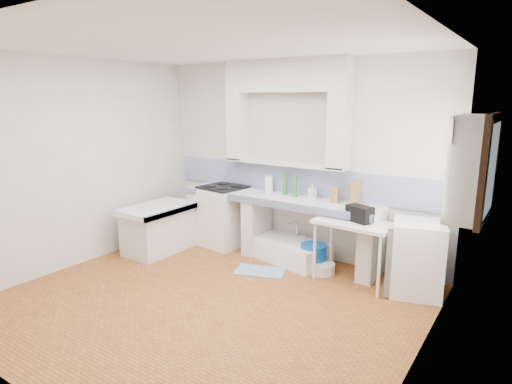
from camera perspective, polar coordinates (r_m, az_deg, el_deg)
The scene contains 36 objects.
floor at distance 5.11m, azimuth -6.46°, elevation -14.18°, with size 4.50×4.50×0.00m, color #9E5A28.
ceiling at distance 4.61m, azimuth -7.33°, elevation 18.80°, with size 4.50×4.50×0.00m, color silver.
wall_back at distance 6.29m, azimuth 5.09°, elevation 4.28°, with size 4.50×4.50×0.00m, color silver.
wall_front at distance 3.44m, azimuth -29.11°, elevation -3.92°, with size 4.50×4.50×0.00m, color silver.
wall_left at distance 6.34m, azimuth -22.53°, elevation 3.46°, with size 4.50×4.50×0.00m, color silver.
wall_right at distance 3.65m, azimuth 21.11°, elevation -2.34°, with size 4.50×4.50×0.00m, color silver.
alcove_mass at distance 6.18m, azimuth 3.89°, elevation 15.08°, with size 1.90×0.25×0.45m, color silver.
window_frame at distance 4.74m, azimuth 26.65°, elevation 2.87°, with size 0.35×0.86×1.06m, color #321D10.
lace_valance at distance 4.73m, azimuth 25.35°, elevation 7.61°, with size 0.01×0.84×0.24m, color white.
counter_slab at distance 6.18m, azimuth 2.84°, elevation -0.92°, with size 3.00×0.60×0.08m, color white.
counter_lip at distance 5.95m, azimuth 1.45°, elevation -1.43°, with size 3.00×0.04×0.10m, color navy.
counter_pier_left at distance 7.09m, azimuth -6.95°, elevation -3.02°, with size 0.20×0.55×0.82m, color silver.
counter_pier_mid at distance 6.48m, azimuth 0.14°, elevation -4.41°, with size 0.20×0.55×0.82m, color silver.
counter_pier_right at distance 5.74m, azimuth 14.95°, elevation -7.05°, with size 0.20×0.55×0.82m, color silver.
peninsula_top at distance 6.61m, azimuth -12.85°, elevation -2.14°, with size 0.70×1.10×0.08m, color white.
peninsula_base at distance 6.70m, azimuth -12.71°, elevation -5.04°, with size 0.60×1.00×0.62m, color silver.
peninsula_lip at distance 6.37m, azimuth -10.80°, elevation -2.57°, with size 0.04×1.10×0.10m, color navy.
backsplash at distance 6.32m, azimuth 4.98°, elevation 1.57°, with size 4.27×0.03×0.40m, color navy.
stove at distance 6.79m, azimuth -4.31°, elevation -3.24°, with size 0.64×0.62×0.91m, color white.
sink at distance 6.24m, azimuth 4.39°, elevation -7.79°, with size 1.11×0.60×0.27m, color white.
side_table at distance 5.55m, azimuth 12.69°, elevation -7.75°, with size 0.95×0.53×0.04m, color white.
fridge at distance 5.44m, azimuth 20.48°, elevation -8.19°, with size 0.57×0.57×0.87m, color white.
bucket_red at distance 6.33m, azimuth 2.71°, elevation -7.33°, with size 0.31×0.31×0.29m, color red.
bucket_orange at distance 6.16m, azimuth 3.93°, elevation -8.22°, with size 0.25×0.25×0.23m, color red.
bucket_blue at distance 5.98m, azimuth 7.57°, elevation -8.40°, with size 0.36×0.36×0.34m, color #074DB2.
basin_white at distance 5.88m, azimuth 8.67°, elevation -9.88°, with size 0.35×0.35×0.14m, color white.
water_bottle_a at distance 6.39m, azimuth 4.91°, elevation -7.23°, with size 0.07×0.07×0.28m, color silver.
water_bottle_b at distance 6.34m, azimuth 6.21°, elevation -7.18°, with size 0.09×0.09×0.33m, color silver.
black_bag at distance 5.41m, azimuth 13.52°, elevation -2.82°, with size 0.31×0.18×0.20m, color black.
green_bottle_a at distance 6.25m, azimuth 3.86°, elevation 1.02°, with size 0.07×0.07×0.30m, color #30732E.
green_bottle_b at distance 6.12m, azimuth 5.14°, elevation 0.71°, with size 0.06×0.06×0.30m, color #30732E.
knife_block at distance 5.87m, azimuth 10.36°, elevation -0.40°, with size 0.10×0.08×0.20m, color olive.
cutting_board at distance 5.80m, azimuth 12.95°, elevation -0.05°, with size 0.02×0.24×0.32m, color olive.
paper_towel at distance 6.39m, azimuth 1.71°, elevation 1.02°, with size 0.12×0.12×0.24m, color white.
soap_bottle at distance 6.06m, azimuth 7.45°, elevation 0.08°, with size 0.09×0.09×0.20m, color white.
rug at distance 5.88m, azimuth 0.53°, elevation -10.37°, with size 0.66×0.37×0.01m, color #34608C.
Camera 1 is at (2.99, -3.46, 2.27)m, focal length 30.34 mm.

